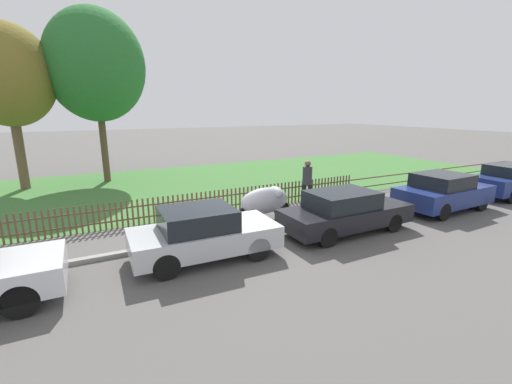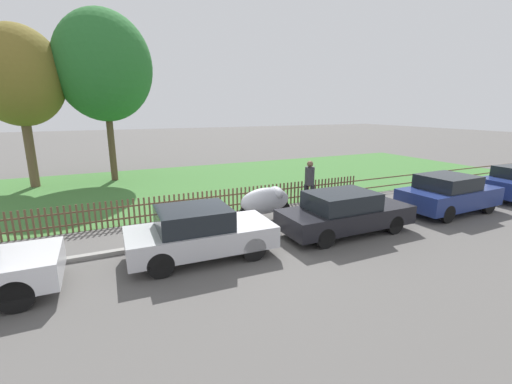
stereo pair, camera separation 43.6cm
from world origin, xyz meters
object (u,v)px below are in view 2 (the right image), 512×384
Objects in this scene: tree_nearest_kerb at (19,77)px; parked_car_white_van at (448,194)px; parked_car_red_compact at (345,212)px; parked_car_navy_estate at (199,232)px; covered_motorcycle at (266,201)px; tree_behind_motorcycle at (104,67)px; pedestrian_near_fence at (309,181)px.

parked_car_white_van is at bearing -38.43° from tree_nearest_kerb.
parked_car_red_compact is 16.09m from tree_nearest_kerb.
parked_car_navy_estate reaches higher than covered_motorcycle.
covered_motorcycle is at bearing 36.15° from parked_car_navy_estate.
tree_behind_motorcycle is (-1.45, 11.77, 5.23)m from parked_car_navy_estate.
parked_car_navy_estate is 13.61m from tree_nearest_kerb.
pedestrian_near_fence is at bearing -52.95° from tree_behind_motorcycle.
tree_nearest_kerb reaches higher than pedestrian_near_fence.
tree_behind_motorcycle reaches higher than parked_car_white_van.
tree_behind_motorcycle is (-6.09, 11.95, 5.25)m from parked_car_red_compact.
tree_nearest_kerb is at bearing 139.64° from parked_car_white_van.
parked_car_red_compact is at bearing -50.23° from pedestrian_near_fence.
covered_motorcycle is (-1.62, 2.24, 0.02)m from parked_car_red_compact.
covered_motorcycle is at bearing -49.61° from tree_nearest_kerb.
pedestrian_near_fence reaches higher than parked_car_red_compact.
tree_nearest_kerb is 14.39m from pedestrian_near_fence.
tree_nearest_kerb reaches higher than parked_car_white_van.
parked_car_navy_estate is 9.64m from parked_car_white_van.
parked_car_white_van reaches higher than covered_motorcycle.
parked_car_red_compact is at bearing 179.47° from parked_car_white_van.
parked_car_navy_estate is 3.66m from covered_motorcycle.
tree_behind_motorcycle is at bearing 98.72° from parked_car_navy_estate.
parked_car_navy_estate reaches higher than parked_car_red_compact.
parked_car_navy_estate is 0.44× the size of tree_behind_motorcycle.
pedestrian_near_fence is at bearing -40.25° from tree_nearest_kerb.
parked_car_red_compact is 14.40m from tree_behind_motorcycle.
parked_car_red_compact is 3.09m from pedestrian_near_fence.
parked_car_white_van is 6.95m from covered_motorcycle.
tree_behind_motorcycle is (-4.46, 9.71, 5.22)m from covered_motorcycle.
tree_behind_motorcycle reaches higher than tree_nearest_kerb.
parked_car_white_van is at bearing 1.40° from parked_car_navy_estate.
tree_behind_motorcycle is (3.74, 0.07, 0.63)m from tree_nearest_kerb.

